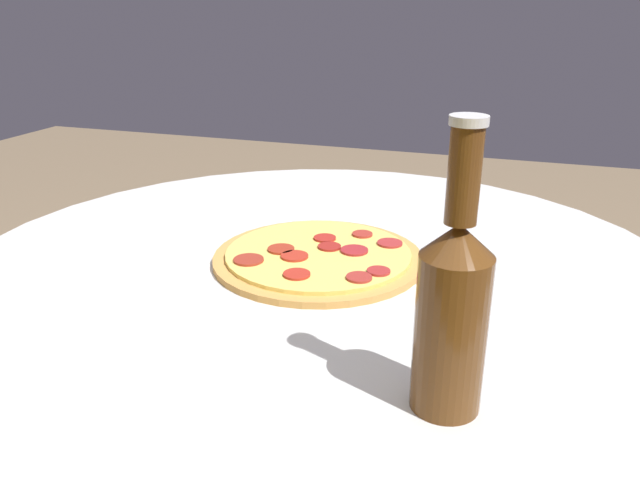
# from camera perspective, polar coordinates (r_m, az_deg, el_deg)

# --- Properties ---
(table) EXTENTS (1.09, 1.09, 0.76)m
(table) POSITION_cam_1_polar(r_m,az_deg,el_deg) (1.03, -0.14, -11.27)
(table) COLOR silver
(table) RESTS_ON ground_plane
(pizza) EXTENTS (0.32, 0.32, 0.02)m
(pizza) POSITION_cam_1_polar(r_m,az_deg,el_deg) (0.93, 0.01, -0.70)
(pizza) COLOR #C68E47
(pizza) RESTS_ON table
(beer_bottle) EXTENTS (0.07, 0.07, 0.28)m
(beer_bottle) POSITION_cam_1_polar(r_m,az_deg,el_deg) (0.58, 12.00, -5.33)
(beer_bottle) COLOR #563314
(beer_bottle) RESTS_ON table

